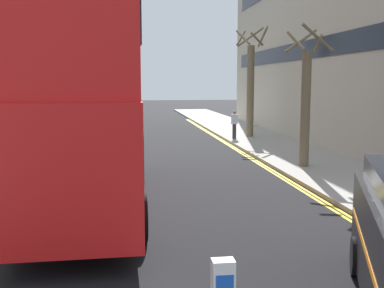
% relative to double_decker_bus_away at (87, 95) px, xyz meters
% --- Properties ---
extents(sidewalk_right, '(4.00, 80.00, 0.14)m').
position_rel_double_decker_bus_away_xyz_m(sidewalk_right, '(8.71, 3.76, -2.96)').
color(sidewalk_right, '#9E9991').
rests_on(sidewalk_right, ground).
extents(kerb_line_outer, '(0.10, 56.00, 0.01)m').
position_rel_double_decker_bus_away_xyz_m(kerb_line_outer, '(6.61, 1.76, -3.03)').
color(kerb_line_outer, yellow).
rests_on(kerb_line_outer, ground).
extents(kerb_line_inner, '(0.10, 56.00, 0.01)m').
position_rel_double_decker_bus_away_xyz_m(kerb_line_inner, '(6.45, 1.76, -3.03)').
color(kerb_line_inner, yellow).
rests_on(kerb_line_inner, ground).
extents(double_decker_bus_away, '(2.93, 10.85, 5.64)m').
position_rel_double_decker_bus_away_xyz_m(double_decker_bus_away, '(0.00, 0.00, 0.00)').
color(double_decker_bus_away, red).
rests_on(double_decker_bus_away, ground).
extents(pedestrian_far, '(0.34, 0.22, 1.62)m').
position_rel_double_decker_bus_away_xyz_m(pedestrian_far, '(7.21, 13.37, -2.04)').
color(pedestrian_far, '#2D2D38').
rests_on(pedestrian_far, sidewalk_right).
extents(street_tree_mid, '(1.52, 1.55, 5.36)m').
position_rel_double_decker_bus_away_xyz_m(street_tree_mid, '(7.85, 4.17, -0.39)').
color(street_tree_mid, '#6B6047').
rests_on(street_tree_mid, sidewalk_right).
extents(street_tree_far, '(1.92, 1.85, 6.54)m').
position_rel_double_decker_bus_away_xyz_m(street_tree_far, '(8.39, 14.40, 0.13)').
color(street_tree_far, '#6B6047').
rests_on(street_tree_far, sidewalk_right).
extents(townhouse_terrace_right, '(10.08, 28.00, 13.47)m').
position_rel_double_decker_bus_away_xyz_m(townhouse_terrace_right, '(15.71, 13.73, 3.71)').
color(townhouse_terrace_right, '#B2A893').
rests_on(townhouse_terrace_right, ground).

